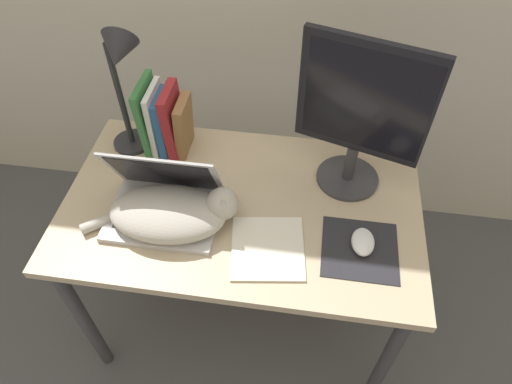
{
  "coord_description": "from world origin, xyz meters",
  "views": [
    {
      "loc": [
        0.18,
        -0.57,
        1.81
      ],
      "look_at": [
        0.05,
        0.3,
        0.81
      ],
      "focal_mm": 32.0,
      "sensor_mm": 36.0,
      "label": 1
    }
  ],
  "objects": [
    {
      "name": "desk",
      "position": [
        0.0,
        0.34,
        0.63
      ],
      "size": [
        1.12,
        0.67,
        0.71
      ],
      "color": "tan",
      "rests_on": "ground_plane"
    },
    {
      "name": "laptop",
      "position": [
        -0.22,
        0.27,
        0.76
      ],
      "size": [
        0.33,
        0.25,
        0.24
      ],
      "color": "#B7B7BC",
      "rests_on": "desk"
    },
    {
      "name": "cat",
      "position": [
        -0.18,
        0.23,
        0.77
      ],
      "size": [
        0.46,
        0.23,
        0.13
      ],
      "color": "#B2ADA3",
      "rests_on": "desk"
    },
    {
      "name": "external_monitor",
      "position": [
        0.33,
        0.49,
        0.98
      ],
      "size": [
        0.37,
        0.2,
        0.5
      ],
      "color": "#333338",
      "rests_on": "desk"
    },
    {
      "name": "mousepad",
      "position": [
        0.37,
        0.21,
        0.71
      ],
      "size": [
        0.22,
        0.21,
        0.0
      ],
      "color": "#232328",
      "rests_on": "desk"
    },
    {
      "name": "computer_mouse",
      "position": [
        0.37,
        0.23,
        0.73
      ],
      "size": [
        0.07,
        0.1,
        0.03
      ],
      "color": "silver",
      "rests_on": "mousepad"
    },
    {
      "name": "book_row",
      "position": [
        -0.29,
        0.56,
        0.83
      ],
      "size": [
        0.15,
        0.17,
        0.26
      ],
      "color": "#387A42",
      "rests_on": "desk"
    },
    {
      "name": "desk_lamp",
      "position": [
        -0.39,
        0.53,
        1.02
      ],
      "size": [
        0.17,
        0.17,
        0.46
      ],
      "color": "#28282D",
      "rests_on": "desk"
    },
    {
      "name": "notepad",
      "position": [
        0.1,
        0.18,
        0.72
      ],
      "size": [
        0.24,
        0.25,
        0.01
      ],
      "color": "silver",
      "rests_on": "desk"
    }
  ]
}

